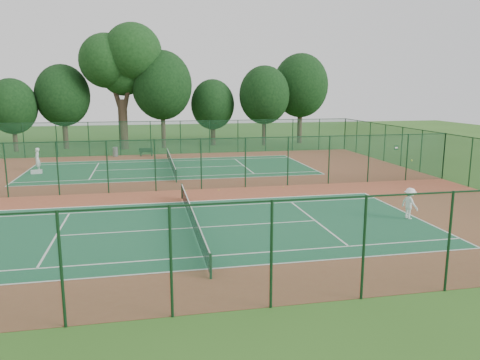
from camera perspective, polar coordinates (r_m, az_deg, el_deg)
name	(u,v)px	position (r m, az deg, el deg)	size (l,w,h in m)	color
ground	(179,190)	(32.04, -7.44, -1.23)	(120.00, 120.00, 0.00)	#2C581B
red_pad	(179,190)	(32.04, -7.44, -1.22)	(40.00, 36.00, 0.01)	brown
court_near	(193,228)	(23.34, -5.79, -5.83)	(23.77, 10.97, 0.01)	#1B5839
court_far	(171,168)	(40.86, -8.38, 1.44)	(23.77, 10.97, 0.01)	#1B5531
fence_north	(166,137)	(49.54, -9.05, 5.14)	(40.00, 0.09, 3.50)	#18492B
fence_south	(222,258)	(14.32, -2.18, -9.48)	(40.00, 0.09, 3.50)	#194B32
fence_east	(444,156)	(38.63, 23.60, 2.69)	(0.09, 36.00, 3.50)	#18482F
fence_divider	(178,165)	(31.71, -7.52, 1.88)	(40.00, 0.09, 3.50)	#18482E
tennis_net_near	(192,218)	(23.20, -5.81, -4.58)	(0.10, 12.90, 0.97)	#14371F
tennis_net_far	(171,162)	(40.77, -8.40, 2.17)	(0.10, 12.90, 0.97)	#153A24
player_near	(410,203)	(26.19, 19.98, -2.69)	(1.07, 0.62, 1.66)	white
player_far	(37,159)	(42.52, -23.48, 2.33)	(0.70, 0.46, 1.92)	white
trash_bin	(115,152)	(49.02, -14.96, 3.34)	(0.53, 0.53, 0.95)	slate
bench	(146,152)	(48.52, -11.37, 3.38)	(1.45, 0.71, 0.86)	#113319
kit_bag	(37,172)	(41.16, -23.55, 0.92)	(0.85, 0.32, 0.32)	silver
stray_ball_a	(219,190)	(31.64, -2.61, -1.22)	(0.06, 0.06, 0.06)	yellow
stray_ball_b	(283,187)	(32.68, 5.31, -0.86)	(0.07, 0.07, 0.07)	gold
stray_ball_c	(186,190)	(31.71, -6.60, -1.25)	(0.07, 0.07, 0.07)	#B7D631
big_tree	(121,60)	(54.81, -14.29, 13.95)	(9.04, 6.61, 13.88)	#32251B
evergreen_row	(168,147)	(55.96, -8.78, 4.01)	(39.00, 5.00, 12.00)	black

